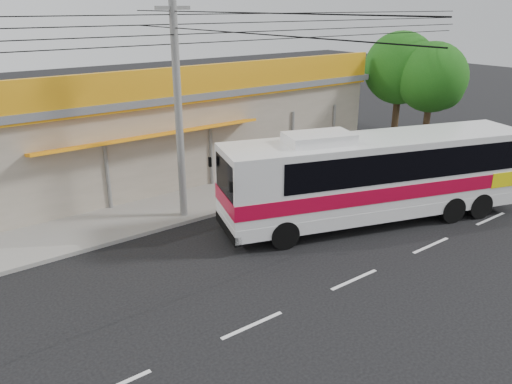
% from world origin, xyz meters
% --- Properties ---
extents(ground, '(120.00, 120.00, 0.00)m').
position_xyz_m(ground, '(0.00, 0.00, 0.00)').
color(ground, black).
rests_on(ground, ground).
extents(sidewalk, '(30.00, 3.20, 0.15)m').
position_xyz_m(sidewalk, '(0.00, 6.00, 0.07)').
color(sidewalk, gray).
rests_on(sidewalk, ground).
extents(lane_markings, '(50.00, 0.12, 0.01)m').
position_xyz_m(lane_markings, '(0.00, -2.50, 0.00)').
color(lane_markings, silver).
rests_on(lane_markings, ground).
extents(storefront_building, '(22.60, 9.20, 5.70)m').
position_xyz_m(storefront_building, '(-0.01, 11.54, 2.30)').
color(storefront_building, gray).
rests_on(storefront_building, ground).
extents(coach_bus, '(12.50, 6.27, 3.79)m').
position_xyz_m(coach_bus, '(4.24, 0.22, 2.03)').
color(coach_bus, silver).
rests_on(coach_bus, ground).
extents(white_car, '(4.45, 2.75, 1.15)m').
position_xyz_m(white_car, '(13.27, -0.37, 0.58)').
color(white_car, white).
rests_on(white_car, ground).
extents(utility_pole, '(34.00, 14.00, 8.93)m').
position_xyz_m(utility_pole, '(-1.91, 5.03, 7.36)').
color(utility_pole, '#60605E').
rests_on(utility_pole, ground).
extents(tree_near, '(3.82, 3.82, 6.34)m').
position_xyz_m(tree_near, '(13.70, 4.74, 4.29)').
color(tree_near, black).
rests_on(tree_near, ground).
extents(tree_far, '(4.11, 4.11, 6.81)m').
position_xyz_m(tree_far, '(13.47, 6.71, 4.61)').
color(tree_far, black).
rests_on(tree_far, ground).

